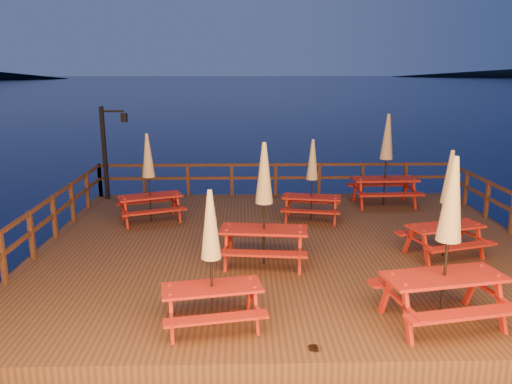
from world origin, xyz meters
TOP-DOWN VIEW (x-y plane):
  - ground at (0.00, 0.00)m, footprint 500.00×500.00m
  - deck at (0.00, 0.00)m, footprint 12.00×10.00m
  - deck_piles at (0.00, 0.00)m, footprint 11.44×9.44m
  - railing at (0.00, 1.78)m, footprint 11.80×9.75m
  - lamp_post at (-5.39, 4.55)m, footprint 0.85×0.18m
  - picnic_table_0 at (-1.61, -3.85)m, footprint 1.85×1.61m
  - picnic_table_1 at (3.32, 3.57)m, footprint 2.04×1.70m
  - picnic_table_2 at (0.83, 2.02)m, footprint 1.83×1.60m
  - picnic_table_3 at (-0.64, -1.17)m, footprint 2.04×1.75m
  - picnic_table_4 at (2.25, -3.85)m, footprint 2.26×1.98m
  - picnic_table_5 at (3.49, -0.81)m, footprint 2.04×1.83m
  - picnic_table_6 at (-3.68, 2.05)m, footprint 2.12×1.94m

SIDE VIEW (x-z plane):
  - deck_piles at x=0.00m, z-range -1.00..0.40m
  - ground at x=0.00m, z-range 0.00..0.00m
  - deck at x=0.00m, z-range 0.00..0.40m
  - railing at x=0.00m, z-range 0.61..1.71m
  - picnic_table_2 at x=0.83m, z-range 0.45..2.74m
  - picnic_table_0 at x=-1.61m, z-range 0.45..2.79m
  - picnic_table_5 at x=3.49m, z-range 0.45..2.90m
  - picnic_table_6 at x=-3.68m, z-range 0.45..2.92m
  - picnic_table_3 at x=-0.64m, z-range 0.45..3.15m
  - picnic_table_1 at x=3.32m, z-range 0.46..3.29m
  - picnic_table_4 at x=2.25m, z-range 0.46..3.32m
  - lamp_post at x=-5.39m, z-range 0.70..3.70m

